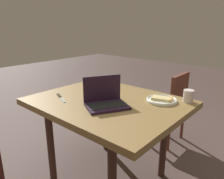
% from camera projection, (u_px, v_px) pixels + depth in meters
% --- Properties ---
extents(ground_plane, '(12.00, 12.00, 0.00)m').
position_uv_depth(ground_plane, '(108.00, 177.00, 1.96)').
color(ground_plane, brown).
extents(dining_table, '(1.19, 0.94, 0.75)m').
position_uv_depth(dining_table, '(108.00, 110.00, 1.77)').
color(dining_table, olive).
rests_on(dining_table, ground_plane).
extents(laptop, '(0.35, 0.37, 0.21)m').
position_uv_depth(laptop, '(105.00, 100.00, 1.61)').
color(laptop, black).
rests_on(laptop, dining_table).
extents(pizza_plate, '(0.24, 0.24, 0.04)m').
position_uv_depth(pizza_plate, '(162.00, 100.00, 1.71)').
color(pizza_plate, white).
rests_on(pizza_plate, dining_table).
extents(pizza_tray, '(0.31, 0.31, 0.04)m').
position_uv_depth(pizza_tray, '(99.00, 86.00, 2.05)').
color(pizza_tray, '#979AA2').
rests_on(pizza_tray, dining_table).
extents(table_knife, '(0.22, 0.10, 0.01)m').
position_uv_depth(table_knife, '(60.00, 97.00, 1.80)').
color(table_knife, '#B5C9BC').
rests_on(table_knife, dining_table).
extents(drink_cup, '(0.08, 0.08, 0.10)m').
position_uv_depth(drink_cup, '(188.00, 96.00, 1.69)').
color(drink_cup, silver).
rests_on(drink_cup, dining_table).
extents(chair_far, '(0.40, 0.40, 0.83)m').
position_uv_depth(chair_far, '(169.00, 102.00, 2.45)').
color(chair_far, brown).
rests_on(chair_far, ground_plane).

